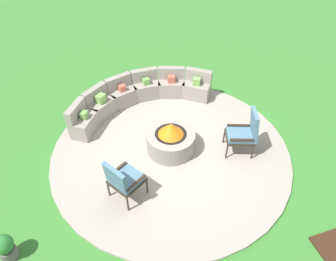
% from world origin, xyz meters
% --- Properties ---
extents(ground_plane, '(24.00, 24.00, 0.00)m').
position_xyz_m(ground_plane, '(0.00, 0.00, 0.00)').
color(ground_plane, '#387A2D').
extents(patio_circle, '(5.34, 5.34, 0.06)m').
position_xyz_m(patio_circle, '(0.00, 0.00, 0.03)').
color(patio_circle, '#9E9384').
rests_on(patio_circle, ground_plane).
extents(fire_pit, '(1.07, 1.07, 0.75)m').
position_xyz_m(fire_pit, '(0.00, 0.00, 0.35)').
color(fire_pit, gray).
rests_on(fire_pit, patio_circle).
extents(curved_stone_bench, '(3.85, 1.59, 0.78)m').
position_xyz_m(curved_stone_bench, '(-0.30, 1.80, 0.37)').
color(curved_stone_bench, gray).
rests_on(curved_stone_bench, patio_circle).
extents(lounge_chair_front_left, '(0.78, 0.78, 1.00)m').
position_xyz_m(lounge_chair_front_left, '(-1.24, -0.97, 0.59)').
color(lounge_chair_front_left, '#2D2319').
rests_on(lounge_chair_front_left, patio_circle).
extents(lounge_chair_front_right, '(0.76, 0.69, 1.09)m').
position_xyz_m(lounge_chair_front_right, '(1.50, -0.52, 0.62)').
color(lounge_chair_front_right, '#2D2319').
rests_on(lounge_chair_front_right, patio_circle).
extents(potted_plant_0, '(0.33, 0.33, 0.56)m').
position_xyz_m(potted_plant_0, '(-3.33, -1.53, 0.31)').
color(potted_plant_0, '#605B56').
rests_on(potted_plant_0, ground_plane).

